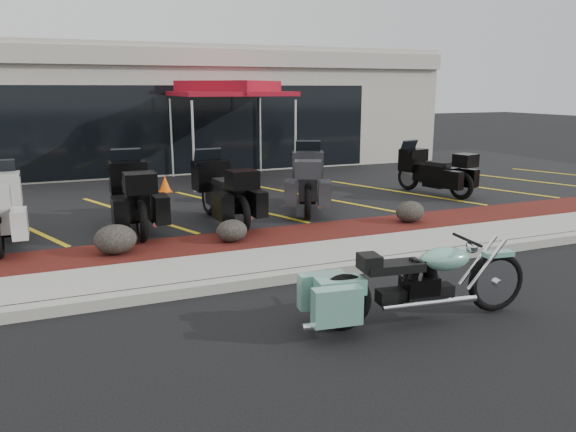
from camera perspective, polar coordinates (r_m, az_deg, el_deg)
name	(u,v)px	position (r m, az deg, el deg)	size (l,w,h in m)	color
ground	(359,296)	(7.68, 7.18, -8.03)	(90.00, 90.00, 0.00)	black
curb	(329,271)	(8.40, 4.15, -5.56)	(24.00, 0.25, 0.15)	gray
sidewalk	(309,258)	(9.00, 2.15, -4.27)	(24.00, 1.20, 0.15)	gray
mulch_bed	(281,239)	(10.06, -0.71, -2.38)	(24.00, 1.20, 0.16)	#3B130D
upper_lot	(205,190)	(15.09, -8.39, 2.63)	(26.00, 9.60, 0.15)	black
dealership_building	(160,108)	(21.00, -12.90, 10.61)	(18.00, 8.16, 4.00)	gray
boulder_left	(115,239)	(9.27, -17.13, -2.28)	(0.66, 0.55, 0.47)	black
boulder_mid	(232,231)	(9.62, -5.73, -1.49)	(0.54, 0.45, 0.38)	black
boulder_right	(410,212)	(11.22, 12.29, 0.44)	(0.58, 0.48, 0.41)	black
hero_cruiser	(496,273)	(7.39, 20.41, -5.49)	(2.85, 0.72, 1.00)	#6DAA97
touring_white	(2,197)	(11.28, -27.04, 1.75)	(2.32, 0.88, 1.35)	silver
touring_black_front	(128,185)	(11.52, -15.97, 3.09)	(2.47, 0.94, 1.43)	black
touring_black_mid	(209,182)	(11.63, -8.05, 3.44)	(2.39, 0.91, 1.39)	black
touring_grey	(308,172)	(12.83, 2.03, 4.53)	(2.45, 0.94, 1.43)	#2D2D32
touring_black_rear	(409,165)	(14.75, 12.18, 5.07)	(2.21, 0.84, 1.29)	black
traffic_cone	(165,184)	(14.55, -12.38, 3.21)	(0.30, 0.30, 0.41)	#FE5D08
popup_canopy	(229,90)	(15.89, -5.97, 12.58)	(3.79, 3.79, 2.76)	silver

